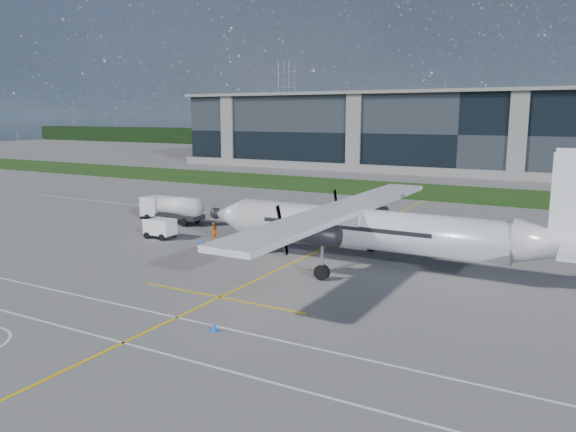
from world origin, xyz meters
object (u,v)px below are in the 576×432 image
baggage_tug (160,228)px  ground_crew_person (214,230)px  pylon_west (287,104)px  safety_cone_stbdwing (404,225)px  safety_cone_nose_stbd (235,242)px  safety_cone_nose_port (220,248)px  safety_cone_portwing (214,327)px  turboprop_aircraft (378,206)px  safety_cone_fwd (202,241)px  fuel_tanker_truck (168,209)px

baggage_tug → ground_crew_person: ground_crew_person is taller
pylon_west → safety_cone_stbdwing: bearing=-56.3°
safety_cone_nose_stbd → safety_cone_nose_port: bearing=-83.7°
safety_cone_portwing → safety_cone_nose_port: size_ratio=1.00×
safety_cone_nose_port → ground_crew_person: bearing=132.8°
ground_crew_person → safety_cone_nose_port: (2.85, -3.07, -0.69)m
ground_crew_person → turboprop_aircraft: bearing=-87.4°
turboprop_aircraft → safety_cone_portwing: (-3.03, -15.67, -4.31)m
baggage_tug → ground_crew_person: (4.90, 1.57, 0.05)m
ground_crew_person → safety_cone_fwd: 1.76m
turboprop_aircraft → safety_cone_stbdwing: (-2.87, 15.68, -4.31)m
ground_crew_person → safety_cone_nose_port: 4.24m
fuel_tanker_truck → safety_cone_nose_port: (12.21, -7.76, -1.13)m
fuel_tanker_truck → safety_cone_stbdwing: 24.22m
safety_cone_stbdwing → safety_cone_nose_port: size_ratio=1.00×
safety_cone_stbdwing → baggage_tug: bearing=-138.7°
baggage_tug → safety_cone_nose_stbd: size_ratio=5.89×
turboprop_aircraft → baggage_tug: (-20.70, -0.00, -3.67)m
fuel_tanker_truck → pylon_west: bearing=114.7°
safety_cone_nose_port → safety_cone_portwing: bearing=-55.0°
fuel_tanker_truck → safety_cone_nose_port: bearing=-32.4°
pylon_west → safety_cone_fwd: 162.99m
baggage_tug → safety_cone_fwd: bearing=-0.5°
baggage_tug → safety_cone_portwing: bearing=-41.6°
safety_cone_portwing → baggage_tug: bearing=138.4°
turboprop_aircraft → safety_cone_stbdwing: size_ratio=60.74×
turboprop_aircraft → fuel_tanker_truck: bearing=166.0°
fuel_tanker_truck → safety_cone_stbdwing: (22.29, 9.43, -1.13)m
ground_crew_person → safety_cone_portwing: bearing=-135.2°
safety_cone_nose_port → safety_cone_fwd: 3.36m
safety_cone_portwing → pylon_west: bearing=118.2°
safety_cone_stbdwing → safety_cone_portwing: bearing=-90.3°
pylon_west → safety_cone_portwing: (85.98, -160.59, -14.75)m
fuel_tanker_truck → safety_cone_nose_port: size_ratio=14.68×
safety_cone_nose_stbd → pylon_west: bearing=117.8°
turboprop_aircraft → pylon_west: bearing=121.6°
fuel_tanker_truck → turboprop_aircraft: bearing=-14.0°
ground_crew_person → safety_cone_stbdwing: ground_crew_person is taller
turboprop_aircraft → fuel_tanker_truck: size_ratio=4.14×
turboprop_aircraft → safety_cone_portwing: turboprop_aircraft is taller
pylon_west → baggage_tug: (68.32, -144.92, -14.12)m
pylon_west → baggage_tug: bearing=-64.8°
fuel_tanker_truck → safety_cone_portwing: (22.13, -21.92, -1.13)m
safety_cone_stbdwing → safety_cone_nose_port: (-10.07, -17.18, 0.00)m
safety_cone_portwing → safety_cone_fwd: size_ratio=1.00×
pylon_west → safety_cone_fwd: bearing=-63.3°
safety_cone_nose_stbd → safety_cone_portwing: size_ratio=1.00×
ground_crew_person → safety_cone_nose_port: ground_crew_person is taller
safety_cone_nose_stbd → safety_cone_fwd: bearing=-157.1°
safety_cone_stbdwing → safety_cone_fwd: bearing=-129.8°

